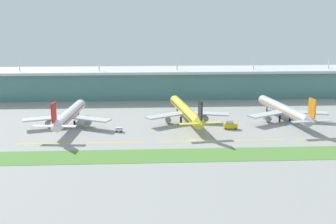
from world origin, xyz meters
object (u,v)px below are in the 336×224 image
at_px(airliner_near, 69,115).
at_px(fuel_truck, 230,125).
at_px(airliner_far, 284,110).
at_px(airliner_middle, 186,111).
at_px(baggage_cart, 119,130).

bearing_deg(airliner_near, fuel_truck, -6.51).
relative_size(airliner_far, fuel_truck, 9.31).
bearing_deg(airliner_middle, airliner_near, -174.81).
distance_m(airliner_near, baggage_cart, 30.99).
height_order(airliner_near, airliner_far, same).
relative_size(airliner_middle, airliner_far, 1.04).
height_order(airliner_far, baggage_cart, airliner_far).
xyz_separation_m(airliner_far, baggage_cart, (-93.48, -17.95, -5.19)).
bearing_deg(airliner_far, airliner_near, -177.39).
relative_size(airliner_near, airliner_far, 0.91).
relative_size(airliner_near, baggage_cart, 16.40).
bearing_deg(baggage_cart, airliner_near, 156.04).
xyz_separation_m(airliner_middle, baggage_cart, (-36.83, -18.28, -5.19)).
bearing_deg(airliner_middle, airliner_far, -0.34).
distance_m(airliner_middle, airliner_far, 56.66).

